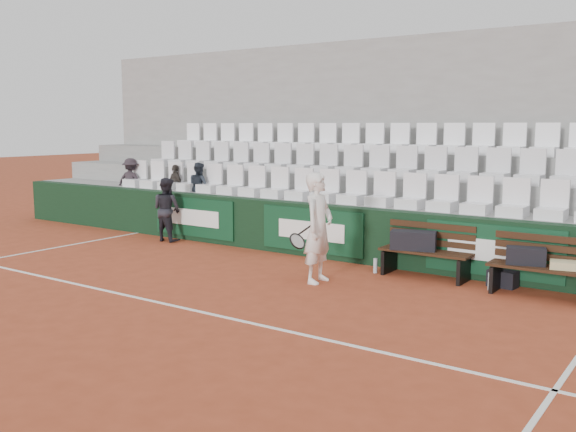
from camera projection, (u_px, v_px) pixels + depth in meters
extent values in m
plane|color=#A14024|center=(174.00, 306.00, 8.87)|extent=(80.00, 80.00, 0.00)
cube|color=white|center=(174.00, 306.00, 8.87)|extent=(18.00, 0.06, 0.01)
cube|color=black|center=(325.00, 231.00, 12.05)|extent=(18.00, 0.30, 1.00)
cube|color=#0C381E|center=(194.00, 217.00, 13.72)|extent=(2.20, 0.04, 0.82)
cube|color=#0C381E|center=(312.00, 230.00, 12.02)|extent=(2.20, 0.04, 0.82)
cube|color=#0C381E|center=(493.00, 251.00, 10.10)|extent=(2.20, 0.04, 0.82)
cube|color=gray|center=(342.00, 227.00, 12.56)|extent=(18.00, 0.95, 1.00)
cube|color=gray|center=(365.00, 210.00, 13.30)|extent=(18.00, 0.95, 1.45)
cube|color=gray|center=(386.00, 195.00, 14.03)|extent=(18.00, 0.95, 1.90)
cube|color=gray|center=(400.00, 138.00, 14.37)|extent=(18.00, 0.30, 4.40)
cube|color=white|center=(338.00, 186.00, 12.30)|extent=(11.90, 0.44, 0.63)
cube|color=silver|center=(362.00, 161.00, 13.01)|extent=(11.90, 0.44, 0.63)
cube|color=white|center=(384.00, 137.00, 13.71)|extent=(11.90, 0.44, 0.63)
cube|color=#351D10|center=(425.00, 264.00, 10.49)|extent=(1.50, 0.56, 0.45)
cube|color=#331C0F|center=(541.00, 282.00, 9.31)|extent=(1.50, 0.56, 0.45)
cube|color=black|center=(413.00, 240.00, 10.51)|extent=(0.79, 0.51, 0.31)
cube|color=black|center=(526.00, 256.00, 9.41)|extent=(0.60, 0.40, 0.26)
cube|color=#C7B880|center=(565.00, 265.00, 9.13)|extent=(0.45, 0.36, 0.11)
cube|color=black|center=(503.00, 279.00, 9.91)|extent=(0.45, 0.31, 0.26)
cylinder|color=#AFBEC6|center=(375.00, 266.00, 10.83)|extent=(0.07, 0.07, 0.25)
cylinder|color=silver|center=(490.00, 281.00, 9.72)|extent=(0.07, 0.07, 0.27)
imported|color=white|center=(318.00, 228.00, 10.11)|extent=(0.47, 0.67, 1.75)
torus|color=black|center=(297.00, 241.00, 10.37)|extent=(0.19, 0.30, 0.26)
cylinder|color=black|center=(304.00, 230.00, 10.27)|extent=(0.26, 0.03, 0.20)
imported|color=black|center=(167.00, 209.00, 13.75)|extent=(0.67, 0.52, 1.37)
imported|color=black|center=(130.00, 163.00, 15.65)|extent=(0.82, 0.63, 1.12)
imported|color=#302A26|center=(175.00, 167.00, 14.79)|extent=(0.65, 0.42, 1.02)
imported|color=#1E242D|center=(199.00, 167.00, 14.37)|extent=(0.64, 0.57, 1.10)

